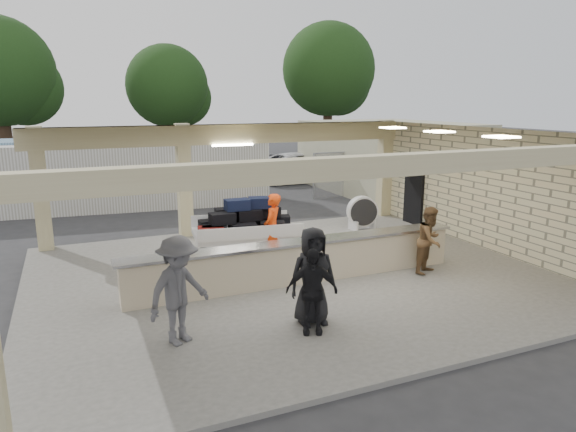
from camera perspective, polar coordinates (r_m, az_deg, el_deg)
name	(u,v)px	position (r m, az deg, el deg)	size (l,w,h in m)	color
ground	(291,279)	(12.54, 0.30, -6.96)	(120.00, 120.00, 0.00)	#2D2D2F
pavilion	(288,218)	(12.83, -0.01, -0.23)	(12.01, 10.00, 3.55)	#615E5A
baggage_counter	(299,261)	(11.92, 1.26, -5.05)	(8.20, 0.58, 0.98)	#C3B292
luggage_cart	(244,225)	(13.72, -4.86, -1.05)	(2.92, 2.03, 1.59)	silver
drum_fan	(362,212)	(16.84, 8.26, 0.47)	(1.04, 0.58, 1.10)	silver
baggage_handler	(272,229)	(13.19, -1.75, -1.40)	(0.66, 0.36, 1.82)	#E23B0B
passenger_a	(430,240)	(12.90, 15.51, -2.60)	(0.80, 0.35, 1.64)	brown
passenger_b	(312,291)	(9.29, 2.64, -8.31)	(0.93, 0.34, 1.59)	black
passenger_c	(179,290)	(9.05, -12.06, -8.08)	(1.24, 0.43, 1.92)	#515156
passenger_d	(313,276)	(9.63, 2.77, -6.67)	(0.91, 0.37, 1.86)	black
car_white_a	(303,167)	(27.48, 1.70, 5.50)	(2.52, 5.32, 1.52)	silver
car_white_b	(368,164)	(30.11, 8.89, 5.75)	(1.50, 4.02, 1.27)	silver
car_dark	(273,166)	(28.72, -1.73, 5.61)	(1.39, 3.95, 1.32)	black
container_white	(116,175)	(21.59, -18.57, 4.29)	(12.00, 2.40, 2.60)	silver
fence	(426,168)	(25.50, 15.11, 5.16)	(12.06, 0.06, 2.03)	gray
tree_left	(5,76)	(35.13, -28.92, 13.44)	(6.60, 6.30, 9.00)	#382619
tree_mid	(171,89)	(37.65, -12.83, 13.57)	(6.00, 5.60, 8.00)	#382619
tree_right	(331,73)	(40.76, 4.81, 15.51)	(7.20, 7.00, 10.00)	#382619
adjacent_building	(388,156)	(25.35, 11.10, 6.57)	(6.00, 8.00, 3.20)	#AFAD8B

